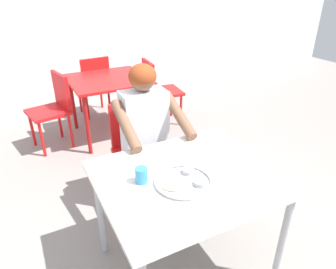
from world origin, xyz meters
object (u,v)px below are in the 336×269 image
table_foreground (188,186)px  chair_red_right (158,88)px  chair_foreground (139,145)px  table_background_red (109,85)px  thali_tray (183,181)px  diner_foreground (149,131)px  chair_red_left (54,105)px  drinking_cup (141,175)px  chair_red_far (94,83)px

table_foreground → chair_red_right: size_ratio=1.20×
chair_foreground → table_background_red: 1.29m
table_background_red → chair_red_right: (0.64, 0.01, -0.14)m
chair_red_right → chair_foreground: bearing=-121.4°
table_foreground → thali_tray: bearing=-139.1°
diner_foreground → chair_red_left: bearing=108.1°
drinking_cup → table_background_red: (0.45, 2.08, -0.16)m
drinking_cup → chair_foreground: (0.31, 0.80, -0.29)m
drinking_cup → diner_foreground: size_ratio=0.08×
thali_tray → chair_red_left: chair_red_left is taller
table_background_red → table_foreground: bearing=-95.0°
drinking_cup → diner_foreground: 0.66m
table_foreground → chair_red_left: size_ratio=1.23×
drinking_cup → chair_red_left: size_ratio=0.11×
thali_tray → chair_red_right: bearing=68.0°
thali_tray → table_background_red: size_ratio=0.37×
chair_foreground → table_background_red: (0.14, 1.28, 0.13)m
chair_foreground → chair_red_right: bearing=58.6°
chair_red_right → diner_foreground: bearing=-117.6°
chair_foreground → diner_foreground: (-0.00, -0.22, 0.23)m
thali_tray → chair_foreground: chair_foreground is taller
table_background_red → drinking_cup: bearing=-102.2°
diner_foreground → table_background_red: size_ratio=1.40×
table_foreground → chair_red_left: (-0.46, 2.16, -0.17)m
drinking_cup → chair_red_left: bearing=95.2°
table_foreground → chair_red_far: 2.80m
table_background_red → chair_red_left: chair_red_left is taller
chair_red_left → chair_foreground: bearing=-68.9°
diner_foreground → thali_tray: bearing=-98.3°
table_foreground → chair_red_far: bearing=86.4°
table_foreground → chair_foreground: chair_foreground is taller
table_background_red → chair_red_right: size_ratio=1.02×
thali_tray → diner_foreground: diner_foreground is taller
chair_red_right → table_background_red: bearing=-179.1°
table_background_red → chair_red_far: chair_red_far is taller
chair_foreground → chair_red_far: size_ratio=1.02×
chair_red_right → drinking_cup: bearing=-117.6°
table_foreground → thali_tray: size_ratio=3.18×
drinking_cup → chair_red_right: size_ratio=0.11×
chair_red_left → chair_red_far: chair_red_far is taller
chair_red_left → chair_red_right: bearing=-0.3°
diner_foreground → chair_red_right: 1.72m
table_background_red → chair_red_right: chair_red_right is taller
table_foreground → table_background_red: size_ratio=1.17×
thali_tray → diner_foreground: (0.10, 0.69, -0.02)m
thali_tray → table_background_red: thali_tray is taller
chair_foreground → drinking_cup: bearing=-111.0°
table_background_red → chair_red_left: 0.66m
drinking_cup → chair_foreground: 0.91m
chair_red_right → thali_tray: bearing=-112.0°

